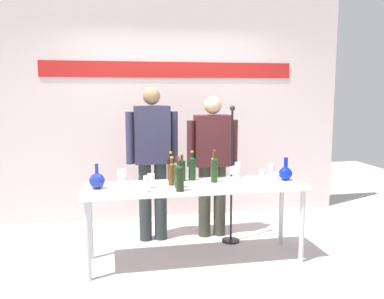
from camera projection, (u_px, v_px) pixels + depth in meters
The scene contains 27 objects.
ground_plane at pixel (195, 260), 4.20m from camera, with size 10.00×10.00×0.00m, color #BAB0B0.
back_wall at pixel (171, 104), 5.53m from camera, with size 4.68×0.11×3.00m.
display_table at pixel (195, 191), 4.10m from camera, with size 2.17×0.60×0.78m.
decanter_blue_left at pixel (97, 181), 3.92m from camera, with size 0.15×0.15×0.24m.
decanter_blue_right at pixel (285, 173), 4.29m from camera, with size 0.14×0.14×0.23m.
presenter_left at pixel (152, 155), 4.65m from camera, with size 0.58×0.22×1.73m.
presenter_right at pixel (212, 158), 4.79m from camera, with size 0.59×0.22×1.62m.
wine_bottle_0 at pixel (214, 169), 4.18m from camera, with size 0.07×0.07×0.33m.
wine_bottle_1 at pixel (180, 177), 3.81m from camera, with size 0.08×0.08×0.30m.
wine_bottle_2 at pixel (171, 168), 4.26m from camera, with size 0.07×0.07×0.30m.
wine_bottle_3 at pixel (214, 167), 4.36m from camera, with size 0.07×0.07×0.30m.
wine_bottle_4 at pixel (182, 169), 4.25m from camera, with size 0.07×0.07×0.28m.
wine_bottle_5 at pixel (178, 175), 3.94m from camera, with size 0.07×0.07×0.30m.
wine_bottle_6 at pixel (192, 167), 4.28m from camera, with size 0.07×0.07×0.30m.
wine_bottle_7 at pixel (172, 173), 4.06m from camera, with size 0.07×0.07×0.28m.
wine_glass_left_0 at pixel (121, 179), 3.80m from camera, with size 0.06×0.06×0.16m.
wine_glass_left_1 at pixel (121, 174), 4.01m from camera, with size 0.06×0.06×0.17m.
wine_glass_left_2 at pixel (146, 181), 3.78m from camera, with size 0.06×0.06×0.15m.
wine_glass_left_3 at pixel (123, 174), 4.12m from camera, with size 0.06×0.06×0.14m.
wine_glass_left_4 at pixel (151, 178), 3.94m from camera, with size 0.07×0.07×0.14m.
wine_glass_right_0 at pixel (233, 171), 4.23m from camera, with size 0.06×0.06×0.15m.
wine_glass_right_1 at pixel (276, 177), 3.99m from camera, with size 0.06×0.06×0.13m.
wine_glass_right_2 at pixel (238, 167), 4.42m from camera, with size 0.06×0.06×0.16m.
wine_glass_right_3 at pixel (272, 168), 4.31m from camera, with size 0.06×0.06×0.17m.
wine_glass_right_4 at pixel (262, 175), 4.04m from camera, with size 0.06×0.06×0.15m.
wine_glass_right_5 at pixel (236, 173), 4.09m from camera, with size 0.06×0.06×0.16m.
microphone_stand at pixel (231, 197), 4.65m from camera, with size 0.20×0.20×1.53m.
Camera 1 is at (-0.82, -3.92, 1.69)m, focal length 39.16 mm.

